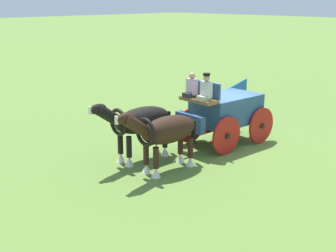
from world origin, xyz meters
name	(u,v)px	position (x,y,z in m)	size (l,w,h in m)	color
ground_plane	(225,143)	(0.00, 0.00, 0.00)	(220.00, 220.00, 0.00)	olive
show_wagon	(223,111)	(0.16, -0.01, 1.25)	(5.50, 2.08, 2.83)	#2D4C7A
draft_horse_near	(165,132)	(3.60, 0.43, 1.27)	(3.13, 1.00, 2.12)	#331E14
draft_horse_off	(139,122)	(3.52, -0.86, 1.31)	(3.23, 1.01, 2.17)	black
sponsor_banner	(237,94)	(-5.32, -3.46, 0.55)	(3.20, 0.06, 1.10)	#1959B2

